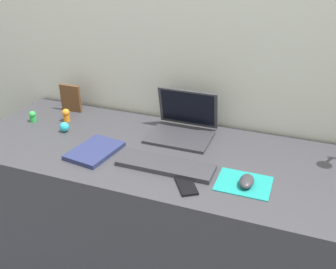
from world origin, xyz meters
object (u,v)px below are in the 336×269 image
Objects in this scene: mouse at (247,181)px; toy_figurine_orange at (66,115)px; laptop at (183,124)px; cell_phone at (186,186)px; keyboard at (166,165)px; toy_figurine_green at (33,116)px; notebook_pad at (95,151)px; picture_frame at (71,98)px; toy_figurine_cyan at (64,127)px.

toy_figurine_orange is (-0.99, 0.26, 0.01)m from mouse.
laptop reaches higher than cell_phone.
toy_figurine_green reaches higher than keyboard.
toy_figurine_orange is (-0.78, 0.35, 0.03)m from cell_phone.
mouse is 0.40× the size of notebook_pad.
mouse is at bearing -14.82° from toy_figurine_orange.
mouse is at bearing -20.35° from picture_frame.
toy_figurine_cyan is at bearing 128.62° from cell_phone.
laptop is 0.73× the size of keyboard.
keyboard is 0.34m from notebook_pad.
picture_frame is 0.23m from toy_figurine_green.
laptop is at bearing 77.47° from cell_phone.
toy_figurine_orange is (-0.65, 0.25, 0.03)m from keyboard.
laptop is at bearing 10.05° from toy_figurine_green.
toy_figurine_orange is 0.17m from toy_figurine_green.
keyboard is (0.03, -0.32, -0.04)m from laptop.
toy_figurine_orange is at bearing -173.48° from laptop.
toy_figurine_cyan is at bearing 170.71° from mouse.
laptop is 0.63m from toy_figurine_orange.
picture_frame is 2.21× the size of toy_figurine_orange.
keyboard is 6.04× the size of toy_figurine_orange.
toy_figurine_green is at bearing -169.95° from laptop.
cell_phone is at bearing -29.83° from picture_frame.
keyboard is at bearing -84.59° from laptop.
toy_figurine_cyan is at bearing -161.98° from laptop.
cell_phone is (0.13, -0.10, -0.01)m from keyboard.
mouse is at bearing 6.27° from notebook_pad.
cell_phone is 2.21× the size of toy_figurine_green.
toy_figurine_green is (-0.16, -0.07, -0.01)m from toy_figurine_orange.
toy_figurine_cyan is at bearing 159.70° from notebook_pad.
toy_figurine_orange reaches higher than toy_figurine_cyan.
notebook_pad is (-0.31, -0.32, -0.04)m from laptop.
picture_frame is at bearing 111.67° from toy_figurine_orange.
toy_figurine_orange is at bearing 119.73° from toy_figurine_cyan.
toy_figurine_orange reaches higher than toy_figurine_green.
toy_figurine_green reaches higher than cell_phone.
toy_figurine_cyan is at bearing 167.04° from keyboard.
toy_figurine_green is (-0.94, 0.28, 0.02)m from cell_phone.
toy_figurine_green is (-0.81, 0.18, 0.02)m from keyboard.
laptop reaches higher than toy_figurine_green.
picture_frame is at bearing 175.51° from laptop.
toy_figurine_cyan is 0.13m from toy_figurine_orange.
laptop is 5.17× the size of toy_figurine_green.
toy_figurine_orange is at bearing 122.91° from cell_phone.
picture_frame is at bearing 115.61° from toy_figurine_cyan.
picture_frame is 3.02× the size of toy_figurine_cyan.
notebook_pad is 0.52m from picture_frame.
toy_figurine_cyan is (0.11, -0.23, -0.05)m from picture_frame.
cell_phone is 0.98m from toy_figurine_green.
cell_phone is 0.48m from notebook_pad.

